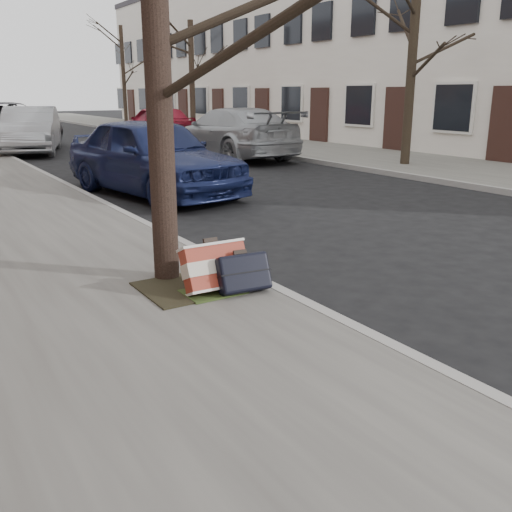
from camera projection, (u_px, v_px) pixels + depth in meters
ground at (426, 298)px, 5.58m from camera, size 120.00×120.00×0.00m
far_sidewalk at (262, 143)px, 21.75m from camera, size 4.00×70.00×0.12m
house_far at (354, 52)px, 24.33m from camera, size 6.70×40.00×7.20m
dirt_patch at (187, 288)px, 5.49m from camera, size 0.85×0.85×0.02m
suitcase_red at (215, 267)px, 5.35m from camera, size 0.62×0.35×0.47m
suitcase_navy at (243, 273)px, 5.33m from camera, size 0.53×0.34×0.39m
car_near_front at (153, 156)px, 10.95m from camera, size 2.46×4.65×1.51m
car_near_mid at (31, 130)px, 18.60m from camera, size 2.86×4.79×1.49m
car_near_back at (7, 123)px, 22.02m from camera, size 3.54×6.00×1.57m
car_far_front at (231, 133)px, 17.12m from camera, size 2.23×5.23×1.50m
car_far_back at (157, 124)px, 22.65m from camera, size 1.97×4.36×1.45m
tree_far_a at (411, 76)px, 14.43m from camera, size 0.24×0.24×4.42m
tree_far_b at (192, 79)px, 24.53m from camera, size 0.24×0.24×4.73m
tree_far_c at (124, 77)px, 31.31m from camera, size 0.21×0.21×5.27m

